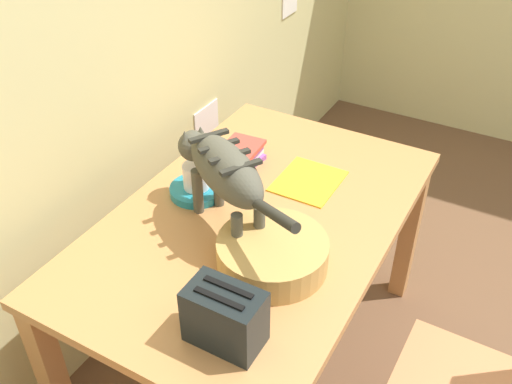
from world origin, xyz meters
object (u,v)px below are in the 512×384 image
Objects in this scene: magazine at (308,181)px; toaster at (225,317)px; dining_table at (256,235)px; saucer_bowl at (197,190)px; coffee_mug at (196,176)px; cat at (223,170)px; book_stack at (240,154)px; wicker_basket at (272,253)px.

toaster is (-0.77, -0.12, 0.08)m from magazine.
saucer_bowl is at bearing 87.75° from dining_table.
saucer_bowl is 0.97× the size of toaster.
dining_table is 0.29m from coffee_mug.
cat reaches higher than coffee_mug.
magazine is at bearing 10.05° from cat.
dining_table is at bearing -3.93° from cat.
dining_table is at bearing -140.43° from book_stack.
toaster reaches higher than coffee_mug.
book_stack is at bearing 39.57° from dining_table.
cat is 0.44m from book_stack.
dining_table is 8.00× the size of book_stack.
cat is at bearing 160.18° from magazine.
toaster is (-0.76, -0.41, 0.05)m from book_stack.
wicker_basket is at bearing -115.72° from saucer_bowl.
cat is 3.42× the size of book_stack.
wicker_basket reaches higher than saucer_bowl.
dining_table is at bearing 20.64° from toaster.
toaster reaches higher than wicker_basket.
coffee_mug is 0.45m from wicker_basket.
saucer_bowl reaches higher than magazine.
cat is 2.34× the size of magazine.
toaster reaches higher than dining_table.
cat is 0.45m from magazine.
toaster is (-0.51, -0.43, 0.07)m from saucer_bowl.
cat is at bearing -120.13° from saucer_bowl.
saucer_bowl is 0.06m from coffee_mug.
toaster is at bearing -170.98° from magazine.
wicker_basket is (-0.46, -0.09, 0.05)m from magazine.
magazine is (0.37, -0.13, -0.22)m from cat.
magazine is at bearing 8.75° from toaster.
cat is (-0.10, 0.06, 0.31)m from dining_table.
coffee_mug reaches higher than wicker_basket.
cat is at bearing 145.94° from dining_table.
wicker_basket reaches higher than book_stack.
saucer_bowl reaches higher than dining_table.
book_stack is (0.27, 0.22, 0.12)m from dining_table.
cat is at bearing -120.92° from coffee_mug.
wicker_basket reaches higher than dining_table.
wicker_basket is (-0.45, -0.38, 0.01)m from book_stack.
saucer_bowl is 0.41m from magazine.
magazine is 1.46× the size of book_stack.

